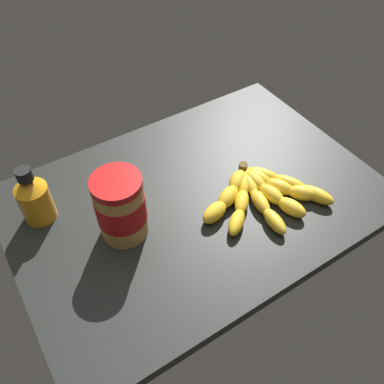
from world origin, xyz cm
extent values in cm
cube|color=black|center=(0.00, 0.00, -1.51)|extent=(81.89, 57.14, 3.02)
ellipsoid|color=gold|center=(9.72, -2.52, 1.79)|extent=(7.62, 6.87, 3.57)
ellipsoid|color=gold|center=(5.06, -5.31, 1.79)|extent=(7.69, 6.22, 3.57)
ellipsoid|color=gold|center=(0.02, -7.32, 1.79)|extent=(7.56, 5.42, 3.57)
ellipsoid|color=yellow|center=(10.54, -3.59, 1.51)|extent=(6.75, 7.62, 3.02)
ellipsoid|color=yellow|center=(6.79, -7.99, 1.51)|extent=(7.22, 7.30, 3.02)
ellipsoid|color=yellow|center=(2.48, -11.86, 1.51)|extent=(7.57, 6.85, 3.02)
ellipsoid|color=yellow|center=(11.79, -4.31, 1.51)|extent=(5.14, 7.99, 3.02)
ellipsoid|color=yellow|center=(10.28, -10.05, 1.51)|extent=(4.46, 7.88, 3.02)
ellipsoid|color=yellow|center=(9.39, -15.91, 1.51)|extent=(3.72, 7.68, 3.02)
ellipsoid|color=yellow|center=(13.21, -4.30, 1.70)|extent=(3.47, 6.90, 3.39)
ellipsoid|color=yellow|center=(13.65, -9.76, 1.70)|extent=(4.39, 7.30, 3.39)
ellipsoid|color=yellow|center=(14.85, -15.11, 1.70)|extent=(5.22, 7.55, 3.39)
ellipsoid|color=yellow|center=(14.42, -4.05, 1.67)|extent=(5.21, 7.41, 3.34)
ellipsoid|color=yellow|center=(16.57, -8.93, 1.67)|extent=(6.26, 7.48, 3.34)
ellipsoid|color=yellow|center=(19.74, -13.23, 1.67)|extent=(7.01, 7.20, 3.34)
ellipsoid|color=gold|center=(15.90, -3.94, 1.60)|extent=(7.30, 8.49, 3.20)
ellipsoid|color=gold|center=(19.33, -9.46, 1.60)|extent=(6.70, 8.67, 3.20)
ellipsoid|color=gold|center=(22.10, -15.33, 1.60)|extent=(6.01, 8.73, 3.20)
cylinder|color=brown|center=(13.16, -0.06, 1.80)|extent=(2.00, 2.00, 3.00)
cylinder|color=#BF8442|center=(-17.80, 0.05, 6.83)|extent=(9.84, 9.84, 13.65)
cylinder|color=#B71414|center=(-17.80, 0.05, 7.51)|extent=(10.04, 10.04, 6.14)
cylinder|color=#B71414|center=(-17.80, 0.05, 14.42)|extent=(9.99, 9.99, 1.54)
cylinder|color=orange|center=(-31.39, 13.34, 4.34)|extent=(6.79, 6.79, 8.68)
cone|color=orange|center=(-31.39, 13.34, 10.05)|extent=(6.79, 6.79, 2.74)
cylinder|color=black|center=(-31.39, 13.34, 12.71)|extent=(3.22, 3.22, 2.57)
camera|label=1|loc=(-33.62, -50.93, 68.75)|focal=37.88mm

